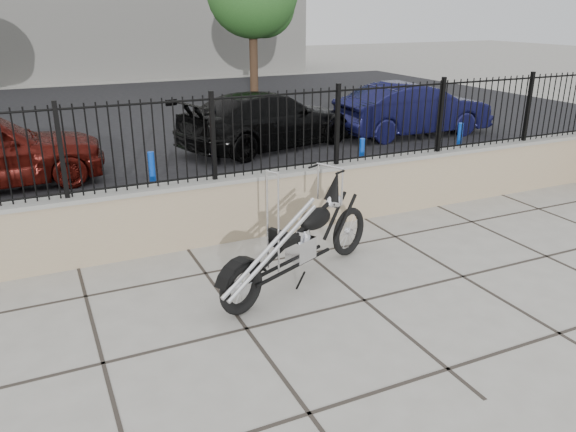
# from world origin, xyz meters

# --- Properties ---
(ground_plane) EXTENTS (90.00, 90.00, 0.00)m
(ground_plane) POSITION_xyz_m (0.00, 0.00, 0.00)
(ground_plane) COLOR #99968E
(ground_plane) RESTS_ON ground
(parking_lot) EXTENTS (30.00, 30.00, 0.00)m
(parking_lot) POSITION_xyz_m (0.00, 12.50, 0.00)
(parking_lot) COLOR black
(parking_lot) RESTS_ON ground
(retaining_wall) EXTENTS (14.00, 0.36, 0.96)m
(retaining_wall) POSITION_xyz_m (0.00, 2.50, 0.48)
(retaining_wall) COLOR gray
(retaining_wall) RESTS_ON ground_plane
(iron_fence) EXTENTS (14.00, 0.08, 1.20)m
(iron_fence) POSITION_xyz_m (0.00, 2.50, 1.56)
(iron_fence) COLOR black
(iron_fence) RESTS_ON retaining_wall
(chopper_motorcycle) EXTENTS (2.60, 1.53, 1.59)m
(chopper_motorcycle) POSITION_xyz_m (-0.51, 0.77, 0.79)
(chopper_motorcycle) COLOR black
(chopper_motorcycle) RESTS_ON ground_plane
(car_black) EXTENTS (5.09, 3.13, 1.38)m
(car_black) POSITION_xyz_m (2.07, 7.76, 0.69)
(car_black) COLOR black
(car_black) RESTS_ON parking_lot
(car_blue) EXTENTS (4.33, 1.62, 1.41)m
(car_blue) POSITION_xyz_m (6.21, 7.43, 0.71)
(car_blue) COLOR black
(car_blue) RESTS_ON parking_lot
(bollard_a) EXTENTS (0.15, 0.15, 0.94)m
(bollard_a) POSITION_xyz_m (-1.48, 4.63, 0.47)
(bollard_a) COLOR #0D27C8
(bollard_a) RESTS_ON ground_plane
(bollard_b) EXTENTS (0.12, 0.12, 0.87)m
(bollard_b) POSITION_xyz_m (2.60, 4.27, 0.43)
(bollard_b) COLOR #0B23AA
(bollard_b) RESTS_ON ground_plane
(bollard_c) EXTENTS (0.12, 0.12, 0.91)m
(bollard_c) POSITION_xyz_m (5.31, 4.53, 0.45)
(bollard_c) COLOR #0C25B8
(bollard_c) RESTS_ON ground_plane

